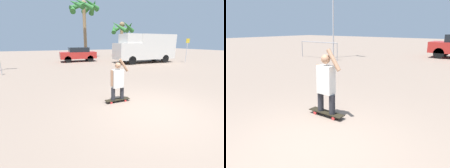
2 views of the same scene
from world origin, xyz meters
TOP-DOWN VIEW (x-y plane):
  - ground_plane at (0.00, 0.00)m, footprint 80.00×80.00m
  - skateboard at (-0.79, 1.18)m, footprint 0.91×0.22m
  - person_skateboarder at (-0.79, 1.18)m, footprint 0.67×0.22m
  - flagpole at (-6.85, 9.07)m, footprint 0.83×0.12m
  - plaza_railing_segment at (-7.47, 8.22)m, footprint 3.12×0.05m

SIDE VIEW (x-z plane):
  - ground_plane at x=0.00m, z-range 0.00..0.00m
  - skateboard at x=-0.79m, z-range 0.03..0.12m
  - person_skateboarder at x=-0.79m, z-range 0.09..1.55m
  - plaza_railing_segment at x=-7.47m, z-range 0.33..1.41m
  - flagpole at x=-6.85m, z-range 0.42..6.75m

